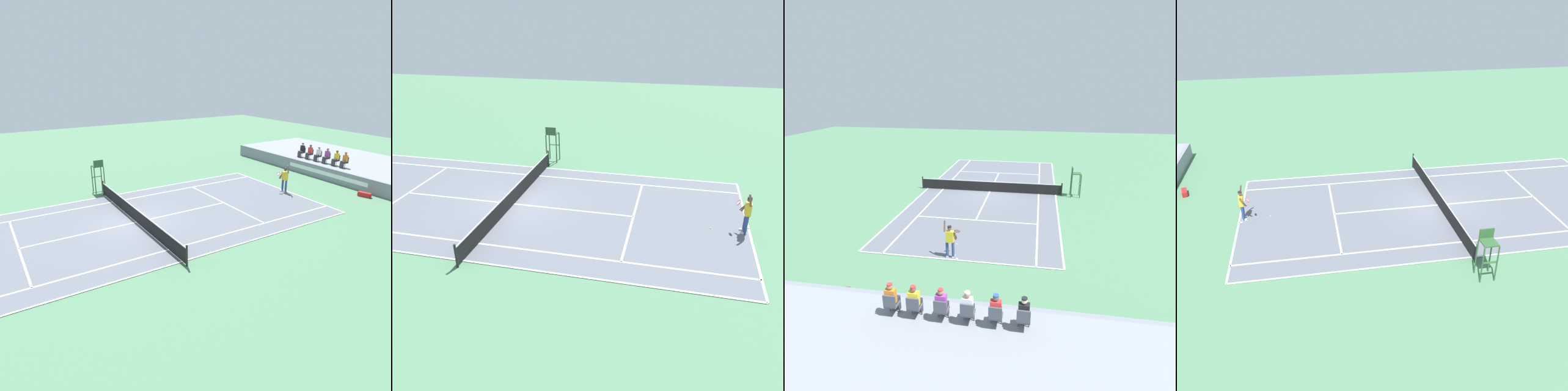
% 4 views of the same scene
% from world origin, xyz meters
% --- Properties ---
extents(ground_plane, '(80.00, 80.00, 0.00)m').
position_xyz_m(ground_plane, '(0.00, 0.00, 0.00)').
color(ground_plane, '#4C7A56').
extents(court, '(11.08, 23.88, 0.03)m').
position_xyz_m(court, '(0.00, 0.00, 0.01)').
color(court, slate).
rests_on(court, ground).
extents(net, '(11.98, 0.10, 1.07)m').
position_xyz_m(net, '(0.00, 0.00, 0.52)').
color(net, black).
rests_on(net, ground).
extents(tennis_player, '(0.76, 0.64, 2.08)m').
position_xyz_m(tennis_player, '(0.37, 11.62, 0.99)').
color(tennis_player, navy).
rests_on(tennis_player, ground).
extents(tennis_ball, '(0.07, 0.07, 0.07)m').
position_xyz_m(tennis_ball, '(0.40, 10.12, 0.03)').
color(tennis_ball, '#D1E533').
rests_on(tennis_ball, ground).
extents(umpire_chair, '(0.77, 0.77, 2.44)m').
position_xyz_m(umpire_chair, '(-6.94, 0.00, 1.56)').
color(umpire_chair, '#2D562D').
rests_on(umpire_chair, ground).
extents(equipment_bag, '(0.95, 0.55, 0.32)m').
position_xyz_m(equipment_bag, '(4.23, 15.73, 0.16)').
color(equipment_bag, red).
rests_on(equipment_bag, ground).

